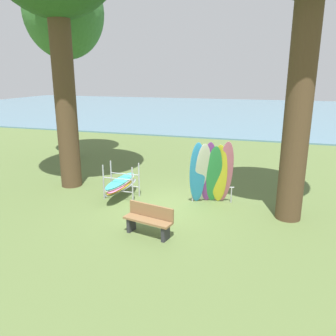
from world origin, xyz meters
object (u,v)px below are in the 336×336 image
Objects in this scene: park_bench at (149,219)px; leaning_board_pile at (211,174)px; tree_mid_behind at (64,13)px; board_storage_rack at (121,184)px.

leaning_board_pile is at bearing 65.67° from park_bench.
leaning_board_pile is 3.03m from park_bench.
tree_mid_behind is 4.37× the size of board_storage_rack.
tree_mid_behind is at bearing 135.46° from board_storage_rack.
park_bench is at bearing -51.21° from board_storage_rack.
leaning_board_pile reaches higher than park_bench.
tree_mid_behind is at bearing 150.45° from leaning_board_pile.
park_bench is (1.97, -2.46, -0.07)m from board_storage_rack.
leaning_board_pile is at bearing 4.25° from board_storage_rack.
park_bench is (6.88, -7.28, -6.62)m from tree_mid_behind.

